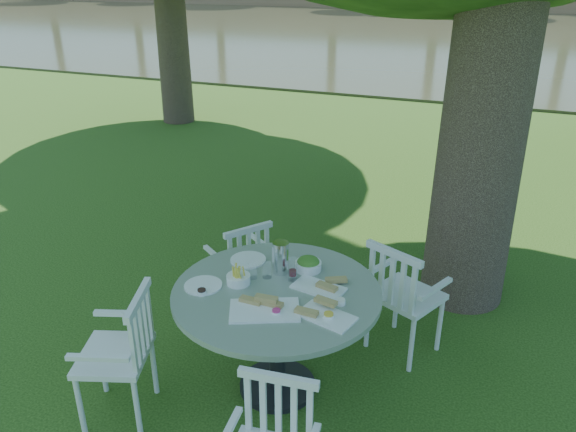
% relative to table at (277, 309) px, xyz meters
% --- Properties ---
extents(ground, '(140.00, 140.00, 0.00)m').
position_rel_table_xyz_m(ground, '(-0.38, 0.96, -0.68)').
color(ground, '#19380B').
rests_on(ground, ground).
extents(table, '(1.43, 1.43, 0.84)m').
position_rel_table_xyz_m(table, '(0.00, 0.00, 0.00)').
color(table, black).
rests_on(table, ground).
extents(chair_ne, '(0.64, 0.62, 0.97)m').
position_rel_table_xyz_m(chair_ne, '(0.72, 0.72, -0.12)').
color(chair_ne, silver).
rests_on(chair_ne, ground).
extents(chair_nw, '(0.60, 0.61, 0.89)m').
position_rel_table_xyz_m(chair_nw, '(-0.65, 0.79, -0.16)').
color(chair_nw, silver).
rests_on(chair_nw, ground).
extents(chair_sw, '(0.58, 0.60, 0.95)m').
position_rel_table_xyz_m(chair_sw, '(-0.82, -0.60, -0.13)').
color(chair_sw, silver).
rests_on(chair_sw, ground).
extents(tableware, '(1.23, 0.92, 0.24)m').
position_rel_table_xyz_m(tableware, '(-0.03, 0.08, 0.20)').
color(tableware, white).
rests_on(tableware, table).
extents(river, '(100.00, 28.00, 0.12)m').
position_rel_table_xyz_m(river, '(-0.38, 23.96, -0.68)').
color(river, '#343620').
rests_on(river, ground).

